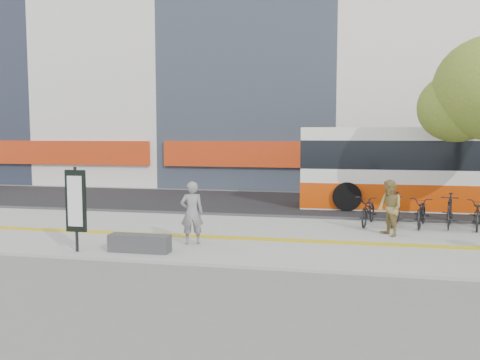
% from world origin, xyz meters
% --- Properties ---
extents(ground, '(120.00, 120.00, 0.00)m').
position_xyz_m(ground, '(0.00, 0.00, 0.00)').
color(ground, slate).
rests_on(ground, ground).
extents(sidewalk, '(40.00, 7.00, 0.08)m').
position_xyz_m(sidewalk, '(0.00, 1.50, 0.04)').
color(sidewalk, gray).
rests_on(sidewalk, ground).
extents(tactile_strip, '(40.00, 0.45, 0.01)m').
position_xyz_m(tactile_strip, '(0.00, 1.00, 0.09)').
color(tactile_strip, gold).
rests_on(tactile_strip, sidewalk).
extents(street, '(40.00, 8.00, 0.06)m').
position_xyz_m(street, '(0.00, 9.00, 0.03)').
color(street, black).
rests_on(street, ground).
extents(curb, '(40.00, 0.25, 0.14)m').
position_xyz_m(curb, '(0.00, 5.00, 0.07)').
color(curb, '#353638').
rests_on(curb, ground).
extents(bench, '(1.60, 0.45, 0.45)m').
position_xyz_m(bench, '(-2.60, -1.20, 0.30)').
color(bench, '#353638').
rests_on(bench, sidewalk).
extents(signboard, '(0.55, 0.10, 2.20)m').
position_xyz_m(signboard, '(-4.20, -1.51, 1.37)').
color(signboard, black).
rests_on(signboard, sidewalk).
extents(bus, '(12.44, 2.95, 3.31)m').
position_xyz_m(bus, '(6.98, 8.50, 1.62)').
color(bus, white).
rests_on(bus, street).
extents(bicycle_row, '(5.25, 2.02, 1.12)m').
position_xyz_m(bicycle_row, '(5.42, 4.00, 0.61)').
color(bicycle_row, black).
rests_on(bicycle_row, sidewalk).
extents(seated_woman, '(0.74, 0.62, 1.74)m').
position_xyz_m(seated_woman, '(-1.56, -0.02, 0.95)').
color(seated_woman, black).
rests_on(seated_woman, sidewalk).
extents(pedestrian_tan, '(0.95, 1.02, 1.67)m').
position_xyz_m(pedestrian_tan, '(3.87, 2.27, 0.92)').
color(pedestrian_tan, olive).
rests_on(pedestrian_tan, sidewalk).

